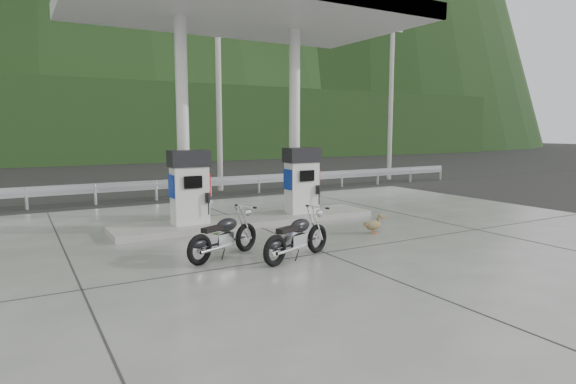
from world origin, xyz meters
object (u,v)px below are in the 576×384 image
gas_pump_right (302,180)px  duck (373,225)px  motorcycle_right (297,238)px  motorcycle_left (224,237)px  gas_pump_left (190,187)px

gas_pump_right → duck: gas_pump_right is taller
gas_pump_right → motorcycle_right: 4.33m
motorcycle_left → motorcycle_right: (1.17, -0.79, 0.00)m
gas_pump_right → motorcycle_left: gas_pump_right is taller
gas_pump_left → duck: size_ratio=3.31×
gas_pump_left → motorcycle_left: (-0.28, -2.82, -0.64)m
gas_pump_right → gas_pump_left: bearing=180.0°
gas_pump_right → motorcycle_left: bearing=-140.9°
duck → gas_pump_left: bearing=144.3°
motorcycle_right → gas_pump_left: bearing=83.6°
motorcycle_left → motorcycle_right: 1.41m
gas_pump_left → motorcycle_right: bearing=-76.2°
gas_pump_right → duck: bearing=-81.0°
duck → motorcycle_right: bearing=-159.4°
motorcycle_left → duck: (3.88, 0.24, -0.21)m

